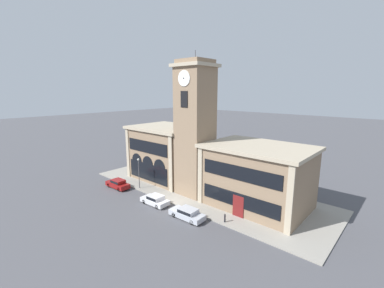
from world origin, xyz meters
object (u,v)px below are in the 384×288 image
parked_car_near (118,184)px  bollard (225,218)px  parked_car_far (187,213)px  street_lamp (139,168)px  parked_car_mid (155,200)px

parked_car_near → bollard: bearing=-176.1°
parked_car_far → street_lamp: size_ratio=0.96×
street_lamp → bollard: street_lamp is taller
parked_car_mid → parked_car_far: bearing=177.7°
parked_car_mid → bollard: parked_car_mid is taller
parked_car_near → parked_car_mid: bearing=177.7°
parked_car_near → bollard: parked_car_near is taller
parked_car_near → parked_car_far: parked_car_near is taller
bollard → street_lamp: bearing=-179.9°
parked_car_mid → street_lamp: bearing=-20.5°
street_lamp → bollard: 16.66m
parked_car_far → street_lamp: 12.81m
parked_car_mid → bollard: bearing=-170.6°
parked_car_far → parked_car_near: bearing=-2.3°
parked_car_near → street_lamp: size_ratio=0.90×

